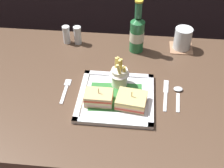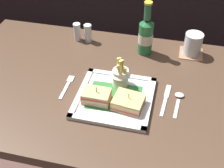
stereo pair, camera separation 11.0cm
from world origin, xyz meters
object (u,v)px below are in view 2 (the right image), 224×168
Objects in this scene: fries_cup at (121,75)px; dining_table at (110,108)px; sandwich_half_right at (128,102)px; salt_shaker at (77,33)px; knife at (166,98)px; fork at (67,86)px; spoon at (179,99)px; square_plate at (115,98)px; sandwich_half_left at (97,96)px; water_glass at (193,45)px; pepper_shaker at (88,34)px; beer_bottle at (146,35)px.

dining_table is at bearing 178.69° from fries_cup.
sandwich_half_right is 0.50m from salt_shaker.
knife is 2.06× the size of salt_shaker.
spoon reaches higher than fork.
sandwich_half_right is 0.26m from fork.
sandwich_half_left reaches higher than square_plate.
fries_cup is at bearing -1.31° from dining_table.
sandwich_half_left is 0.13m from fries_cup.
fork is (-0.16, -0.04, 0.13)m from dining_table.
salt_shaker reaches higher than knife.
fries_cup is at bearing -46.96° from salt_shaker.
water_glass is 1.15× the size of pepper_shaker.
water_glass is 0.57m from fork.
square_plate is at bearing -166.08° from knife.
fries_cup is 0.91× the size of spoon.
knife is at bearing -8.05° from fries_cup.
fries_cup reaches higher than spoon.
salt_shaker is 0.05m from pepper_shaker.
spoon reaches higher than dining_table.
dining_table is 5.46× the size of beer_bottle.
fork is at bearing -130.99° from beer_bottle.
pepper_shaker is at bearing 124.33° from sandwich_half_right.
sandwich_half_left is 0.41× the size of beer_bottle.
beer_bottle is (0.12, 0.36, 0.06)m from sandwich_half_left.
spoon is at bearing 12.51° from square_plate.
water_glass is (0.30, 0.29, 0.17)m from dining_table.
sandwich_half_right is at bearing -0.00° from sandwich_half_left.
spoon is 0.53m from pepper_shaker.
beer_bottle reaches higher than knife.
water_glass is 0.56× the size of knife.
salt_shaker is at bearing 148.15° from spoon.
salt_shaker is (-0.22, 0.28, 0.16)m from dining_table.
square_plate is 2.04× the size of fork.
fork is (-0.14, 0.06, -0.03)m from sandwich_half_left.
fork is at bearing -87.84° from pepper_shaker.
fork is (-0.19, 0.03, -0.00)m from square_plate.
square_plate is 0.19m from knife.
spoon is at bearing -34.79° from pepper_shaker.
pepper_shaker is at bearing 92.16° from fork.
fries_cup is at bearing 175.02° from spoon.
dining_table is 15.51× the size of pepper_shaker.
square_plate is 3.27× the size of pepper_shaker.
sandwich_half_left is at bearing -108.36° from beer_bottle.
sandwich_half_right is at bearing -117.53° from water_glass.
fork is at bearing -78.88° from salt_shaker.
salt_shaker is at bearing 180.00° from pepper_shaker.
water_glass is 0.31m from spoon.
fries_cup reaches higher than square_plate.
pepper_shaker reaches higher than sandwich_half_left.
pepper_shaker is (-0.01, 0.32, 0.04)m from fork.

